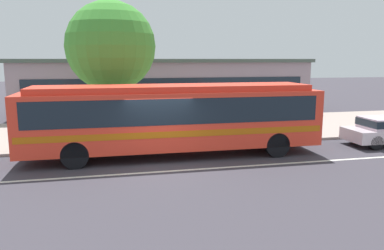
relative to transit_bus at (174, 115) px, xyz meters
name	(u,v)px	position (x,y,z in m)	size (l,w,h in m)	color
ground_plane	(160,165)	(-0.77, -1.32, -1.68)	(120.00, 120.00, 0.00)	#3B373F
sidewalk_slab	(143,131)	(-0.77, 5.35, -1.62)	(60.00, 8.00, 0.12)	#A49288
lane_stripe_center	(164,172)	(-0.77, -2.12, -1.68)	(56.00, 0.16, 0.01)	silver
transit_bus	(174,115)	(0.00, 0.00, 0.00)	(11.90, 2.59, 2.89)	red
pedestrian_waiting_near_sign	(188,117)	(1.19, 2.89, -0.57)	(0.40, 0.40, 1.70)	#686858
pedestrian_walking_along_curb	(281,114)	(5.92, 2.53, -0.52)	(0.44, 0.44, 1.77)	#383442
bus_stop_sign	(264,103)	(4.82, 2.10, 0.13)	(0.15, 0.44, 2.65)	gray
street_tree_near_stop	(111,47)	(-2.33, 3.98, 2.82)	(4.29, 4.29, 6.54)	brown
station_building	(164,86)	(1.62, 12.97, 0.29)	(20.67, 6.63, 3.93)	gray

